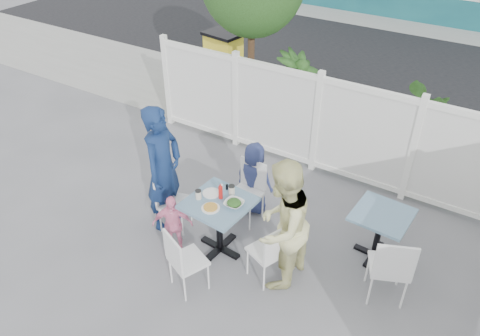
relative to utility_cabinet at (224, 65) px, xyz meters
The scene contains 27 objects.
ground 4.84m from the utility_cabinet, 56.39° to the right, with size 80.00×80.00×0.00m, color slate.
near_sidewalk 2.74m from the utility_cabinet, ahead, with size 24.00×2.60×0.01m, color gray.
street 4.44m from the utility_cabinet, 52.78° to the left, with size 24.00×5.00×0.01m, color black.
far_sidewalk 7.14m from the utility_cabinet, 68.06° to the left, with size 24.00×1.60×0.01m, color gray.
fence_back 3.19m from the utility_cabinet, 30.12° to the right, with size 5.86×0.08×1.60m.
utility_cabinet is the anchor object (origin of this frame).
potted_shrub_a 2.24m from the utility_cabinet, 23.79° to the right, with size 0.88×0.88×1.57m, color #214016.
potted_shrub_b 4.54m from the utility_cabinet, 12.73° to the right, with size 1.34×1.17×1.49m, color #214016.
main_table 4.66m from the utility_cabinet, 57.23° to the right, with size 0.80×0.80×0.78m.
spare_table 5.19m from the utility_cabinet, 35.02° to the right, with size 0.70×0.70×0.70m.
chair_left 4.23m from the utility_cabinet, 66.38° to the right, with size 0.46×0.47×0.84m.
chair_right 5.22m from the utility_cabinet, 50.48° to the right, with size 0.50×0.51×0.86m.
chair_back 4.03m from the utility_cabinet, 51.65° to the right, with size 0.42×0.40×0.88m.
chair_near 5.32m from the utility_cabinet, 61.58° to the right, with size 0.50×0.50×0.85m.
chair_spare 5.82m from the utility_cabinet, 38.31° to the right, with size 0.56×0.55×0.94m.
man 4.17m from the utility_cabinet, 67.21° to the right, with size 0.65×0.42×1.77m, color navy.
woman 5.21m from the utility_cabinet, 49.37° to the right, with size 0.81×0.63×1.66m, color #D2CE4F.
boy 3.87m from the utility_cabinet, 50.35° to the right, with size 0.53×0.34×1.08m, color navy.
toddler 4.70m from the utility_cabinet, 64.34° to the right, with size 0.51×0.21×0.87m, color pink.
plate_main 4.79m from the utility_cabinet, 58.32° to the right, with size 0.22×0.22×0.01m, color white.
plate_side 4.50m from the utility_cabinet, 58.42° to the right, with size 0.22×0.22×0.01m, color white.
salad_bowl 4.74m from the utility_cabinet, 54.98° to the right, with size 0.23×0.23×0.06m, color white.
coffee_cup_a 4.60m from the utility_cabinet, 60.27° to the right, with size 0.07×0.07×0.11m, color beige.
coffee_cup_b 4.52m from the utility_cabinet, 55.22° to the right, with size 0.08×0.08×0.12m, color beige.
ketchup_bottle 4.59m from the utility_cabinet, 56.92° to the right, with size 0.05×0.05×0.17m, color red.
salt_shaker 4.42m from the utility_cabinet, 56.78° to the right, with size 0.03×0.03×0.08m, color white.
pepper_shaker 4.42m from the utility_cabinet, 55.93° to the right, with size 0.03×0.03×0.07m, color black.
Camera 1 is at (2.40, -3.51, 4.31)m, focal length 35.00 mm.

